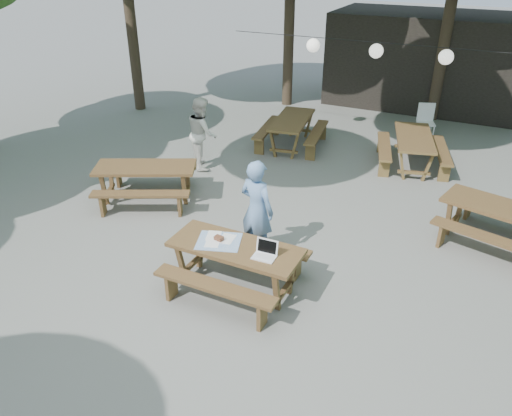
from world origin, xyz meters
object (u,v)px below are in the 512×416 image
object	(u,v)px
main_picnic_table	(236,266)
woman	(257,210)
picnic_table_nw	(147,182)
plastic_chair	(425,128)
second_person	(202,133)

from	to	relation	value
main_picnic_table	woman	world-z (taller)	woman
woman	picnic_table_nw	bearing A→B (deg)	-3.83
main_picnic_table	picnic_table_nw	world-z (taller)	same
plastic_chair	second_person	bearing A→B (deg)	-154.99
woman	plastic_chair	world-z (taller)	woman
plastic_chair	main_picnic_table	bearing A→B (deg)	-119.99
main_picnic_table	woman	xyz separation A→B (m)	(-0.11, 0.96, 0.48)
picnic_table_nw	woman	xyz separation A→B (m)	(2.91, -0.85, 0.48)
woman	second_person	size ratio (longest dim) A/B	1.05
woman	second_person	bearing A→B (deg)	-33.19
picnic_table_nw	second_person	xyz separation A→B (m)	(0.14, 1.98, 0.44)
picnic_table_nw	second_person	size ratio (longest dim) A/B	1.45
main_picnic_table	picnic_table_nw	distance (m)	3.52
picnic_table_nw	plastic_chair	bearing A→B (deg)	28.16
woman	second_person	xyz separation A→B (m)	(-2.77, 2.83, -0.04)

